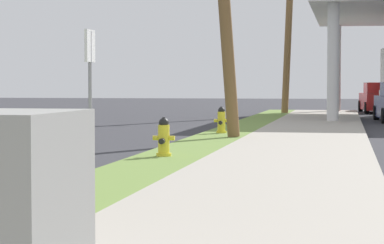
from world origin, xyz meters
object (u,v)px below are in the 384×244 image
fire_hydrant_second (164,139)px  fire_hydrant_third (221,121)px  utility_pole_background (289,15)px  street_sign_post (90,74)px  car_red_by_far_pump (380,99)px

fire_hydrant_second → fire_hydrant_third: bearing=90.1°
utility_pole_background → street_sign_post: size_ratio=4.29×
fire_hydrant_second → car_red_by_far_pump: car_red_by_far_pump is taller
fire_hydrant_second → fire_hydrant_third: 7.60m
car_red_by_far_pump → fire_hydrant_third: bearing=-103.8°
fire_hydrant_third → street_sign_post: bearing=-89.9°
fire_hydrant_third → street_sign_post: street_sign_post is taller
utility_pole_background → car_red_by_far_pump: bearing=46.0°
fire_hydrant_second → street_sign_post: street_sign_post is taller
utility_pole_background → street_sign_post: (-0.74, -28.85, -3.12)m
car_red_by_far_pump → utility_pole_background: bearing=-134.0°
street_sign_post → utility_pole_background: bearing=88.5°
street_sign_post → car_red_by_far_pump: street_sign_post is taller
fire_hydrant_third → street_sign_post: 12.28m
utility_pole_background → car_red_by_far_pump: (4.47, 4.62, -4.03)m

